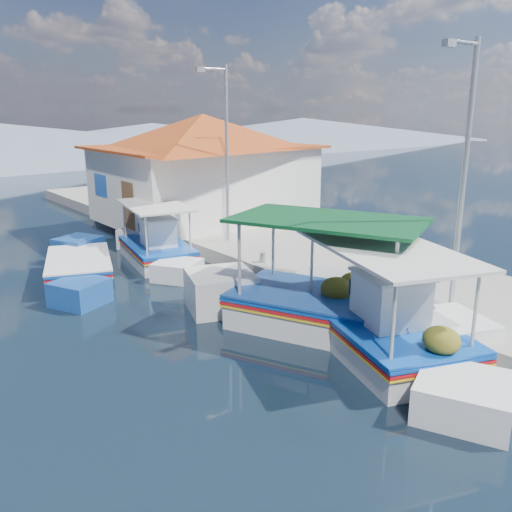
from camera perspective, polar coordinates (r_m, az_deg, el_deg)
ground at (r=9.14m, az=14.35°, el=-18.81°), size 160.00×160.00×0.00m
quay at (r=16.68m, az=10.69°, el=-1.73°), size 5.00×44.00×0.50m
bollards at (r=14.60m, az=7.49°, el=-2.41°), size 0.20×17.20×0.30m
main_caique at (r=12.03m, az=12.76°, el=-7.40°), size 3.99×7.29×2.56m
caique_green_canopy at (r=12.98m, az=7.13°, el=-5.65°), size 4.46×7.21×2.97m
caique_blue_hull at (r=17.29m, az=-18.42°, el=-1.50°), size 3.17×5.80×1.10m
caique_far at (r=18.72m, az=-10.57°, el=0.65°), size 2.69×6.18×2.21m
harbor_building at (r=23.16m, az=-5.57°, el=9.56°), size 10.49×10.49×4.40m
lamp_post_near at (r=12.55m, az=21.10°, el=8.78°), size 1.21×0.14×6.00m
lamp_post_far at (r=18.82m, az=-3.37°, el=11.59°), size 1.21×0.14×6.00m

